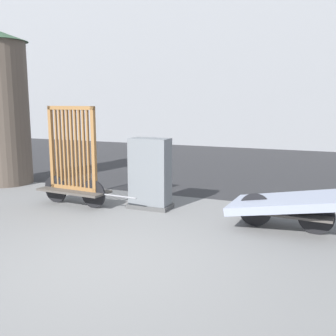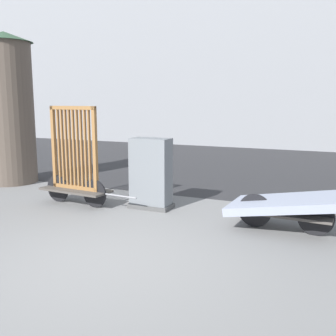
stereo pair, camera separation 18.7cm
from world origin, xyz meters
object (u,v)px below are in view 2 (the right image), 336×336
object	(u,v)px
utility_cabinet	(151,176)
advertising_column	(8,108)
bike_cart_with_bedframe	(75,170)
bike_cart_with_mattress	(285,205)

from	to	relation	value
utility_cabinet	advertising_column	xyz separation A→B (m)	(-4.23, 0.74, 1.22)
bike_cart_with_bedframe	advertising_column	distance (m)	3.20
advertising_column	bike_cart_with_mattress	bearing A→B (deg)	-9.36
bike_cart_with_mattress	advertising_column	size ratio (longest dim) A/B	0.63
bike_cart_with_mattress	utility_cabinet	world-z (taller)	utility_cabinet
utility_cabinet	advertising_column	distance (m)	4.47
bike_cart_with_mattress	utility_cabinet	distance (m)	2.54
bike_cart_with_mattress	utility_cabinet	xyz separation A→B (m)	(-2.51, 0.37, 0.21)
bike_cart_with_mattress	advertising_column	bearing A→B (deg)	173.95
bike_cart_with_bedframe	utility_cabinet	xyz separation A→B (m)	(1.46, 0.37, -0.07)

